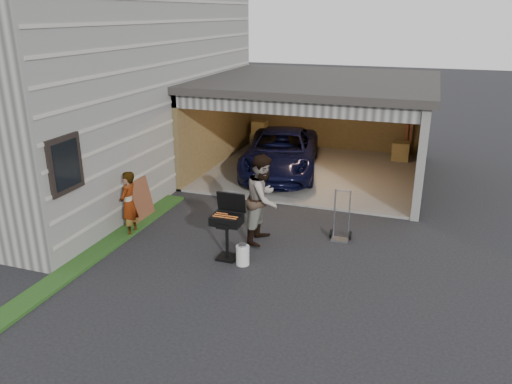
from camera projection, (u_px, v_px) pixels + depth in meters
The scene contains 11 objects.
ground at pixel (205, 260), 10.08m from camera, with size 80.00×80.00×0.00m, color black.
house at pixel (72, 84), 14.55m from camera, with size 7.00×11.00×5.50m, color #474744.
groundcover_strip at pixel (81, 264), 9.88m from camera, with size 0.50×8.00×0.06m, color #193814.
garage at pixel (319, 111), 15.24m from camera, with size 6.80×6.30×2.90m.
minivan at pixel (281, 154), 15.21m from camera, with size 2.13×4.61×1.28m, color black.
woman at pixel (129, 204), 11.00m from camera, with size 0.54×0.35×1.48m, color #99ACC1.
man at pixel (263, 199), 10.64m from camera, with size 0.94×0.74×1.94m, color #3D2318.
bbq_grill at pixel (227, 222), 9.92m from camera, with size 0.60×0.53×1.34m.
propane_tank at pixel (243, 255), 9.85m from camera, with size 0.27×0.27×0.40m, color silver.
plywood_panel at pixel (140, 200), 11.90m from camera, with size 0.04×0.88×0.99m, color brown.
hand_truck at pixel (341, 230), 10.93m from camera, with size 0.48×0.36×1.15m.
Camera 1 is at (3.93, -8.17, 4.73)m, focal length 35.00 mm.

